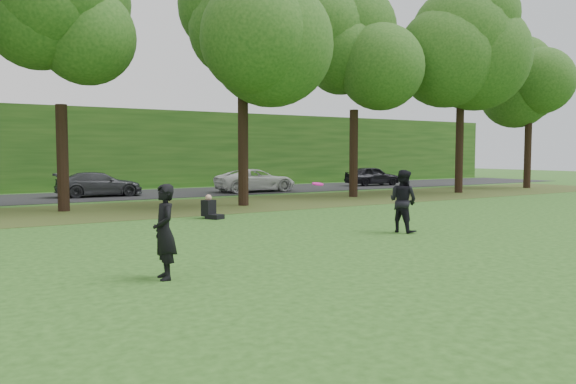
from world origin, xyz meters
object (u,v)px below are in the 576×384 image
at_px(frisbee, 318,184).
at_px(seated_person, 210,210).
at_px(player_right, 403,201).
at_px(player_left, 164,232).

xyz_separation_m(frisbee, seated_person, (0.42, 6.99, -1.23)).
bearing_deg(frisbee, player_right, 15.14).
height_order(player_right, seated_person, player_right).
bearing_deg(seated_person, player_right, -84.09).
height_order(player_left, seated_person, player_left).
distance_m(player_right, frisbee, 3.86).
distance_m(player_right, seated_person, 6.84).
relative_size(frisbee, seated_person, 0.43).
bearing_deg(player_left, seated_person, 156.74).
xyz_separation_m(player_left, seated_person, (4.56, 8.11, -0.54)).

